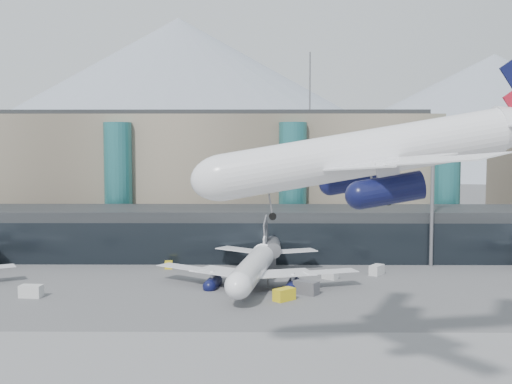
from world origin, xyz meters
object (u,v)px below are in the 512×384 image
Objects in this scene: lightmast_mid at (432,190)px; veh_a at (31,291)px; jet_parked_mid at (256,258)px; veh_d at (377,270)px; veh_c at (306,288)px; veh_g at (330,275)px; veh_b at (169,265)px; hero_jet at (401,137)px; veh_h at (284,294)px.

veh_a is at bearing -159.41° from lightmast_mid.
jet_parked_mid is at bearing -154.78° from lightmast_mid.
veh_a is 1.07× the size of veh_d.
veh_c reaches higher than veh_g.
lightmast_mid reaches higher than jet_parked_mid.
veh_a is 0.90× the size of veh_c.
veh_b is 0.89× the size of veh_g.
lightmast_mid is 0.67× the size of hero_jet.
veh_h is at bearing -80.19° from veh_g.
lightmast_mid reaches higher than veh_a.
veh_b is (17.55, 22.64, -0.29)m from veh_a.
jet_parked_mid is 10.60× the size of veh_a.
veh_h is (-17.04, -18.66, 0.02)m from veh_d.
jet_parked_mid is 12.54m from veh_h.
hero_jet reaches higher than veh_h.
veh_g is (-8.66, -3.62, -0.15)m from veh_d.
hero_jet is 53.92m from veh_g.
lightmast_mid reaches higher than veh_g.
lightmast_mid is 19.68m from veh_d.
veh_c is at bearing -137.79° from lightmast_mid.
jet_parked_mid is 11.33× the size of veh_d.
hero_jet is 15.12× the size of veh_g.
hero_jet is 11.69× the size of veh_h.
veh_h is (-28.76, -26.85, -13.52)m from lightmast_mid.
veh_c is 1.13× the size of veh_h.
veh_g reaches higher than veh_b.
veh_b is 0.72× the size of veh_d.
jet_parked_mid is 35.40m from veh_a.
jet_parked_mid is 22.88m from veh_d.
lightmast_mid is at bearing -93.67° from veh_b.
veh_a is at bearing 114.12° from jet_parked_mid.
veh_h is at bearing -150.63° from jet_parked_mid.
hero_jet reaches higher than veh_d.
veh_b is at bearing 116.66° from veh_d.
jet_parked_mid is at bearing 68.32° from veh_h.
veh_g is (-1.18, 48.71, -23.09)m from hero_jet.
hero_jet is at bearing -46.46° from veh_c.
veh_c is at bearing 95.57° from hero_jet.
veh_h is (-8.38, -15.04, 0.17)m from veh_g.
veh_b is 31.64m from veh_c.
veh_a is at bearing 140.04° from hero_jet.
hero_jet is at bearing -154.49° from jet_parked_mid.
jet_parked_mid reaches higher than veh_h.
veh_a is at bearing 142.27° from veh_d.
lightmast_mid is 6.92× the size of veh_c.
hero_jet is 69.39m from veh_b.
jet_parked_mid is at bearing 144.28° from veh_d.
lightmast_mid is at bearing 76.69° from veh_c.
hero_jet is at bearing -152.95° from veh_d.
veh_b is at bearing 174.51° from veh_c.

